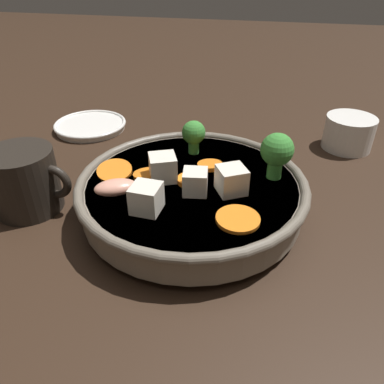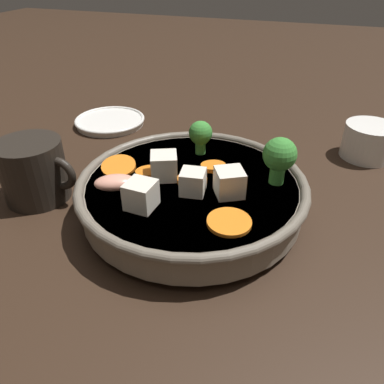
{
  "view_description": "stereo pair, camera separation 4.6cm",
  "coord_description": "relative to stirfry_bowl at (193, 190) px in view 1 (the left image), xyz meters",
  "views": [
    {
      "loc": [
        0.08,
        -0.37,
        0.28
      ],
      "look_at": [
        0.0,
        0.0,
        0.03
      ],
      "focal_mm": 35.0,
      "sensor_mm": 36.0,
      "label": 1
    },
    {
      "loc": [
        0.13,
        -0.36,
        0.28
      ],
      "look_at": [
        0.0,
        0.0,
        0.03
      ],
      "focal_mm": 35.0,
      "sensor_mm": 36.0,
      "label": 2
    }
  ],
  "objects": [
    {
      "name": "side_saucer",
      "position": [
        -0.24,
        0.21,
        -0.03
      ],
      "size": [
        0.13,
        0.13,
        0.01
      ],
      "color": "white",
      "rests_on": "ground_plane"
    },
    {
      "name": "stirfry_bowl",
      "position": [
        0.0,
        0.0,
        0.0
      ],
      "size": [
        0.28,
        0.28,
        0.1
      ],
      "color": "slate",
      "rests_on": "ground_plane"
    },
    {
      "name": "tea_cup",
      "position": [
        0.21,
        0.24,
        -0.01
      ],
      "size": [
        0.08,
        0.08,
        0.05
      ],
      "color": "white",
      "rests_on": "ground_plane"
    },
    {
      "name": "ground_plane",
      "position": [
        -0.0,
        -0.0,
        -0.03
      ],
      "size": [
        3.0,
        3.0,
        0.0
      ],
      "primitive_type": "plane",
      "color": "black"
    },
    {
      "name": "dark_mug",
      "position": [
        -0.2,
        -0.03,
        0.01
      ],
      "size": [
        0.11,
        0.08,
        0.08
      ],
      "color": "black",
      "rests_on": "ground_plane"
    }
  ]
}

